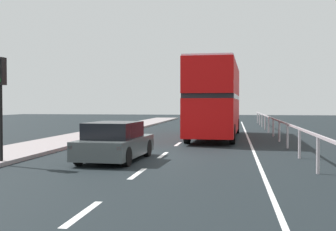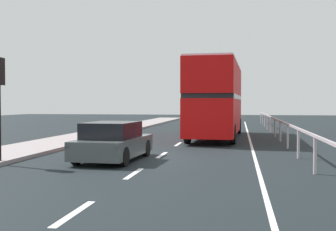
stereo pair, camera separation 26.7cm
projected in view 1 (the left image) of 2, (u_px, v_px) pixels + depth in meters
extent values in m
cube|color=black|center=(161.00, 158.00, 16.28)|extent=(73.96, 120.00, 0.10)
cube|color=gray|center=(14.00, 152.00, 17.20)|extent=(2.91, 80.00, 0.14)
cube|color=silver|center=(83.00, 213.00, 7.85)|extent=(0.16, 1.92, 0.01)
cube|color=silver|center=(137.00, 174.00, 12.31)|extent=(0.16, 1.92, 0.01)
cube|color=silver|center=(163.00, 155.00, 16.77)|extent=(0.16, 1.92, 0.01)
cube|color=silver|center=(178.00, 144.00, 21.23)|extent=(0.16, 1.92, 0.01)
cube|color=silver|center=(188.00, 137.00, 25.69)|extent=(0.16, 1.92, 0.01)
cube|color=silver|center=(194.00, 132.00, 30.15)|extent=(0.16, 1.92, 0.01)
cube|color=silver|center=(200.00, 128.00, 34.61)|extent=(0.16, 1.92, 0.01)
cube|color=silver|center=(203.00, 126.00, 39.06)|extent=(0.16, 1.92, 0.01)
cube|color=silver|center=(207.00, 123.00, 43.52)|extent=(0.16, 1.92, 0.01)
cube|color=silver|center=(248.00, 138.00, 24.62)|extent=(0.12, 46.00, 0.01)
cube|color=#B7ABB1|center=(276.00, 120.00, 24.34)|extent=(0.08, 42.00, 0.08)
cylinder|color=#B7ABB1|center=(318.00, 155.00, 12.26)|extent=(0.10, 0.10, 1.10)
cylinder|color=#B7ABB1|center=(300.00, 144.00, 15.72)|extent=(0.10, 0.10, 1.10)
cylinder|color=#B7ABB1|center=(288.00, 136.00, 19.17)|extent=(0.10, 0.10, 1.10)
cylinder|color=#B7ABB1|center=(279.00, 131.00, 22.63)|extent=(0.10, 0.10, 1.10)
cylinder|color=#B7ABB1|center=(273.00, 128.00, 26.09)|extent=(0.10, 0.10, 1.10)
cylinder|color=#B7ABB1|center=(269.00, 125.00, 29.54)|extent=(0.10, 0.10, 1.10)
cylinder|color=#B7ABB1|center=(265.00, 123.00, 33.00)|extent=(0.10, 0.10, 1.10)
cylinder|color=#B7ABB1|center=(262.00, 121.00, 36.46)|extent=(0.10, 0.10, 1.10)
cylinder|color=#B7ABB1|center=(260.00, 119.00, 39.92)|extent=(0.10, 0.10, 1.10)
cylinder|color=#B7ABB1|center=(258.00, 118.00, 43.37)|extent=(0.10, 0.10, 1.10)
cube|color=red|center=(216.00, 116.00, 25.08)|extent=(2.87, 10.82, 1.93)
cube|color=black|center=(216.00, 97.00, 25.05)|extent=(2.87, 10.39, 0.24)
cube|color=red|center=(216.00, 80.00, 25.02)|extent=(2.87, 10.82, 1.76)
cube|color=silver|center=(216.00, 64.00, 24.99)|extent=(2.81, 10.60, 0.10)
cube|color=black|center=(221.00, 112.00, 30.32)|extent=(2.23, 0.12, 1.35)
cube|color=yellow|center=(222.00, 78.00, 30.26)|extent=(1.49, 0.09, 0.28)
cylinder|color=black|center=(203.00, 126.00, 29.21)|extent=(0.32, 1.01, 1.00)
cylinder|color=black|center=(237.00, 126.00, 28.78)|extent=(0.32, 1.01, 1.00)
cylinder|color=black|center=(187.00, 134.00, 21.62)|extent=(0.32, 1.01, 1.00)
cylinder|color=black|center=(232.00, 134.00, 21.19)|extent=(0.32, 1.01, 1.00)
cube|color=#474E4F|center=(116.00, 146.00, 15.19)|extent=(2.02, 4.17, 0.63)
cube|color=black|center=(114.00, 130.00, 14.98)|extent=(1.71, 2.33, 0.56)
cube|color=red|center=(70.00, 147.00, 13.38)|extent=(0.16, 0.07, 0.12)
cube|color=red|center=(119.00, 148.00, 13.05)|extent=(0.16, 0.07, 0.12)
cylinder|color=black|center=(107.00, 147.00, 16.68)|extent=(0.23, 0.65, 0.64)
cylinder|color=black|center=(147.00, 148.00, 16.35)|extent=(0.23, 0.65, 0.64)
cylinder|color=black|center=(79.00, 155.00, 14.05)|extent=(0.23, 0.65, 0.64)
cylinder|color=black|center=(126.00, 157.00, 13.72)|extent=(0.23, 0.65, 0.64)
cylinder|color=black|center=(1.00, 109.00, 13.96)|extent=(0.12, 0.12, 3.40)
cube|color=black|center=(0.00, 71.00, 13.92)|extent=(0.30, 0.30, 0.90)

